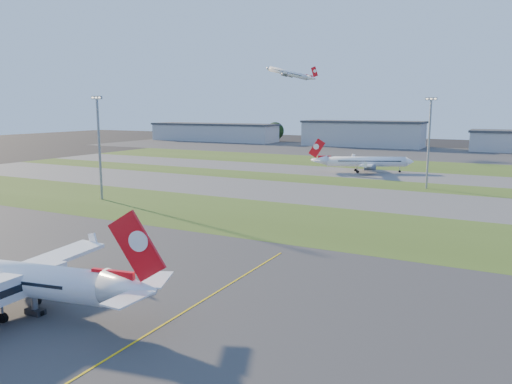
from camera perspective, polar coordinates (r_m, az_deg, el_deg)
The scene contains 18 objects.
ground at distance 59.14m, azimuth -14.43°, elevation -13.57°, with size 700.00×700.00×0.00m, color black.
apron_near at distance 59.14m, azimuth -14.43°, elevation -13.57°, with size 300.00×70.00×0.01m, color #333335.
grass_strip_a at distance 101.77m, azimuth 5.50°, elevation -3.47°, with size 300.00×34.00×0.01m, color #3A511B.
taxiway_a at distance 132.35m, azimuth 10.89°, elevation -0.54°, with size 300.00×32.00×0.01m, color #515154.
grass_strip_b at distance 156.17m, azimuth 13.55°, elevation 0.90°, with size 300.00×18.00×0.01m, color #3A511B.
taxiway_b at distance 177.41m, azimuth 15.29°, elevation 1.85°, with size 300.00×26.00×0.01m, color #515154.
grass_strip_c at distance 209.55m, azimuth 17.24°, elevation 2.90°, with size 300.00×40.00×0.01m, color #3A511B.
apron_far at distance 268.53m, azimuth 19.59°, elevation 4.17°, with size 400.00×80.00×0.01m, color #333335.
yellow_line at distance 56.14m, azimuth -10.50°, elevation -14.72°, with size 0.25×60.00×0.02m, color gold.
airliner_taxiing at distance 183.04m, azimuth 12.36°, elevation 3.39°, with size 32.21×27.45×10.80m.
airliner_departing at distance 288.88m, azimuth 3.77°, elevation 13.39°, with size 29.12×24.66×9.08m.
light_mast_west at distance 130.36m, azimuth -17.50°, elevation 5.59°, with size 3.20×0.70×25.80m.
light_mast_centre at distance 149.82m, azimuth 19.18°, elevation 5.97°, with size 3.20×0.70×25.80m.
hangar_far_west at distance 349.67m, azimuth -4.84°, elevation 6.84°, with size 91.80×23.00×12.20m.
hangar_west at distance 306.55m, azimuth 12.09°, elevation 6.55°, with size 71.40×23.00×15.20m.
tree_far_west at distance 382.96m, azimuth -8.89°, elevation 7.05°, with size 11.00×11.00×12.00m.
tree_west at distance 343.44m, azimuth 2.20°, elevation 6.98°, with size 12.10×12.10×13.20m.
tree_mid_west at distance 311.71m, azimuth 17.08°, elevation 6.06°, with size 9.90×9.90×10.80m.
Camera 1 is at (37.03, -39.97, 23.00)m, focal length 35.00 mm.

